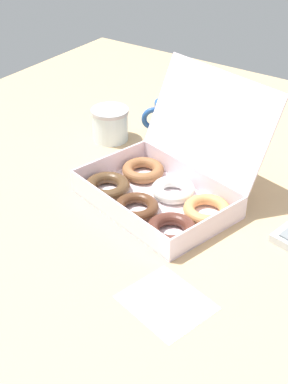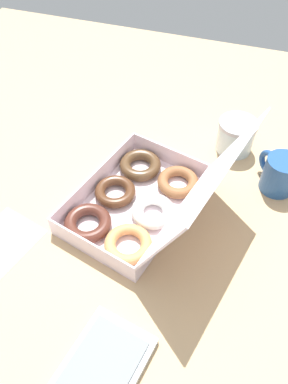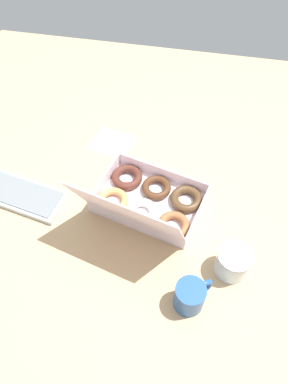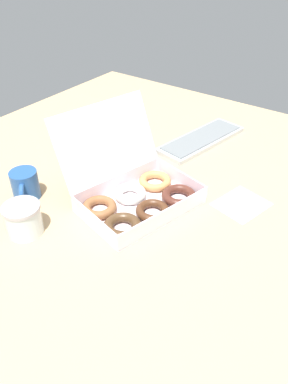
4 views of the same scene
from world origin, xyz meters
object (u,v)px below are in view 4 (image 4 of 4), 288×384
Objects in this scene: donut_box at (136,195)px; glass_jar at (23,219)px; coffee_mug at (25,185)px; keyboard at (201,139)px.

glass_jar is (-28.35, 17.43, 1.15)cm from donut_box.
donut_box is at bearing -59.47° from coffee_mug.
donut_box is 1.00× the size of keyboard.
keyboard is 3.91× the size of coffee_mug.
donut_box is 33.30cm from glass_jar.
donut_box is at bearing -31.58° from glass_jar.
keyboard is 76.78cm from glass_jar.
glass_jar is at bearing 148.42° from donut_box.
donut_box is 3.90× the size of coffee_mug.
coffee_mug reaches higher than keyboard.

